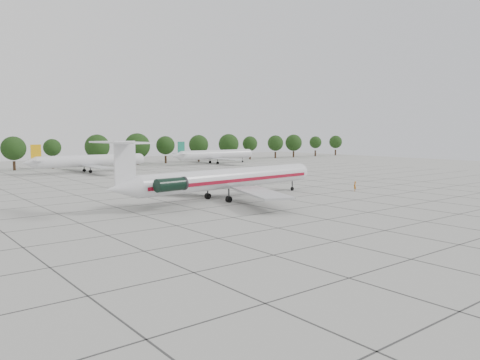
{
  "coord_description": "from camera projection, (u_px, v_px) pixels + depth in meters",
  "views": [
    {
      "loc": [
        -42.32,
        -52.63,
        10.41
      ],
      "look_at": [
        -0.59,
        0.01,
        3.5
      ],
      "focal_mm": 35.0,
      "sensor_mm": 36.0,
      "label": 1
    }
  ],
  "objects": [
    {
      "name": "ground_crew",
      "position": [
        355.0,
        186.0,
        82.74
      ],
      "size": [
        0.74,
        0.71,
        1.71
      ],
      "primitive_type": "imported",
      "rotation": [
        0.0,
        0.0,
        3.82
      ],
      "color": "#BA620A",
      "rests_on": "ground"
    },
    {
      "name": "bg_airliner_c",
      "position": [
        90.0,
        161.0,
        121.36
      ],
      "size": [
        28.24,
        27.2,
        7.4
      ],
      "color": "silver",
      "rests_on": "ground"
    },
    {
      "name": "tree_line",
      "position": [
        13.0,
        148.0,
        126.68
      ],
      "size": [
        249.86,
        8.44,
        10.22
      ],
      "color": "#332114",
      "rests_on": "ground"
    },
    {
      "name": "apron_joints",
      "position": [
        188.0,
        193.0,
        79.94
      ],
      "size": [
        170.0,
        170.0,
        0.02
      ],
      "primitive_type": "cube",
      "color": "#383838",
      "rests_on": "ground"
    },
    {
      "name": "bg_airliner_d",
      "position": [
        216.0,
        155.0,
        154.46
      ],
      "size": [
        28.24,
        27.2,
        7.4
      ],
      "color": "silver",
      "rests_on": "ground"
    },
    {
      "name": "ground",
      "position": [
        243.0,
        204.0,
        68.25
      ],
      "size": [
        260.0,
        260.0,
        0.0
      ],
      "primitive_type": "plane",
      "color": "#A9A8A2",
      "rests_on": "ground"
    },
    {
      "name": "main_airliner",
      "position": [
        221.0,
        179.0,
        71.19
      ],
      "size": [
        39.58,
        31.0,
        9.29
      ],
      "rotation": [
        0.0,
        0.0,
        0.1
      ],
      "color": "silver",
      "rests_on": "ground"
    }
  ]
}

